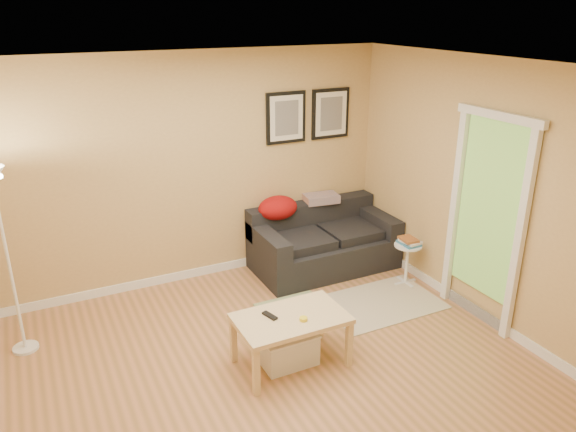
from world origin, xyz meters
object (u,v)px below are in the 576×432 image
at_px(floor_lamp, 10,269).
at_px(sofa, 324,239).
at_px(storage_bin, 287,347).
at_px(side_table, 407,264).
at_px(coffee_table, 291,340).
at_px(book_stack, 409,241).

bearing_deg(floor_lamp, sofa, 4.53).
relative_size(storage_bin, side_table, 1.03).
xyz_separation_m(sofa, side_table, (0.64, -0.79, -0.13)).
xyz_separation_m(sofa, coffee_table, (-1.24, -1.57, -0.13)).
relative_size(coffee_table, floor_lamp, 0.54).
bearing_deg(book_stack, coffee_table, -156.33).
xyz_separation_m(storage_bin, book_stack, (1.91, 0.76, 0.37)).
height_order(sofa, side_table, sofa).
height_order(sofa, book_stack, sofa).
xyz_separation_m(sofa, book_stack, (0.65, -0.78, 0.15)).
xyz_separation_m(sofa, storage_bin, (-1.26, -1.54, -0.22)).
bearing_deg(floor_lamp, side_table, -7.36).
height_order(sofa, coffee_table, sofa).
distance_m(storage_bin, book_stack, 2.09).
relative_size(sofa, book_stack, 6.93).
distance_m(storage_bin, floor_lamp, 2.57).
xyz_separation_m(sofa, floor_lamp, (-3.38, -0.27, 0.47)).
bearing_deg(storage_bin, floor_lamp, 149.14).
relative_size(sofa, storage_bin, 3.39).
relative_size(coffee_table, book_stack, 3.95).
xyz_separation_m(coffee_table, side_table, (1.88, 0.78, 0.00)).
height_order(side_table, floor_lamp, floor_lamp).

